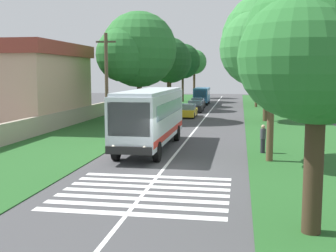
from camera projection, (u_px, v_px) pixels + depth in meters
name	position (u px, v px, depth m)	size (l,w,h in m)	color
ground	(164.00, 168.00, 21.84)	(160.00, 160.00, 0.00)	#424244
grass_verge_left	(102.00, 128.00, 37.87)	(120.00, 8.00, 0.04)	#235623
grass_verge_right	(295.00, 132.00, 35.18)	(120.00, 8.00, 0.04)	#235623
centre_line	(195.00, 130.00, 36.53)	(110.00, 0.16, 0.01)	silver
coach_bus	(151.00, 115.00, 27.17)	(11.16, 2.62, 3.73)	silver
zebra_crossing	(144.00, 192.00, 17.34)	(5.85, 6.80, 0.01)	silver
trailing_car_0	(188.00, 111.00, 47.09)	(4.30, 1.78, 1.43)	gold
trailing_car_1	(195.00, 107.00, 53.36)	(4.30, 1.78, 1.43)	black
trailing_car_2	(198.00, 103.00, 58.96)	(4.30, 1.78, 1.43)	black
trailing_minibus_0	(202.00, 94.00, 66.07)	(6.00, 2.14, 2.53)	teal
roadside_tree_left_0	(137.00, 52.00, 43.01)	(9.49, 7.48, 10.80)	brown
roadside_tree_left_1	(194.00, 63.00, 82.43)	(5.69, 4.68, 9.23)	#4C3826
roadside_tree_left_2	(182.00, 62.00, 71.45)	(7.13, 5.81, 9.60)	#4C3826
roadside_tree_left_3	(167.00, 61.00, 54.95)	(7.04, 5.72, 9.30)	#4C3826
roadside_tree_left_4	(168.00, 62.00, 61.48)	(7.31, 6.19, 9.51)	brown
roadside_tree_right_0	(269.00, 45.00, 22.60)	(6.43, 5.41, 9.06)	brown
roadside_tree_right_1	(265.00, 64.00, 42.28)	(6.60, 5.51, 8.56)	#4C3826
roadside_tree_right_2	(313.00, 53.00, 12.22)	(5.46, 4.47, 7.65)	#3D2D1E
roadside_tree_right_3	(256.00, 48.00, 69.08)	(8.97, 7.54, 12.70)	#3D2D1E
roadside_tree_right_4	(256.00, 56.00, 60.13)	(6.49, 5.65, 10.09)	brown
utility_pole	(107.00, 85.00, 30.04)	(0.24, 1.40, 7.47)	#473828
roadside_wall	(85.00, 113.00, 43.23)	(70.00, 0.40, 1.44)	#9E937F
roadside_building	(17.00, 84.00, 39.44)	(12.61, 10.50, 7.44)	tan
pedestrian	(263.00, 138.00, 25.67)	(0.34, 0.34, 1.69)	#26262D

